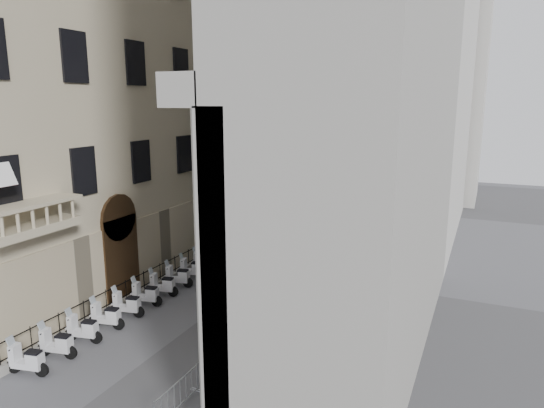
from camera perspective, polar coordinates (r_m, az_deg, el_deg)
The scene contains 32 objects.
far_building at distance 55.89m, azimuth 12.38°, elevation 16.75°, with size 22.00×10.00×30.00m, color beige.
iron_fence at distance 30.93m, azimuth -8.80°, elevation -7.23°, with size 0.30×28.00×1.40m, color black, non-canonical shape.
blue_awning at distance 34.80m, azimuth 10.44°, elevation -5.10°, with size 1.60×3.00×3.00m, color navy, non-canonical shape.
flag at distance 21.93m, azimuth -27.62°, elevation -16.94°, with size 1.00×1.40×8.20m, color #9E0C11, non-canonical shape.
scooter_0 at distance 21.46m, azimuth -26.70°, elevation -17.50°, with size 0.56×1.40×1.50m, color silver, non-canonical shape.
scooter_1 at distance 22.23m, azimuth -23.84°, elevation -16.17°, with size 0.56×1.40×1.50m, color silver, non-canonical shape.
scooter_2 at distance 23.05m, azimuth -21.21°, elevation -14.90°, with size 0.56×1.40×1.50m, color silver, non-canonical shape.
scooter_3 at distance 23.93m, azimuth -18.80°, elevation -13.69°, with size 0.56×1.40×1.50m, color silver, non-canonical shape.
scooter_4 at distance 24.85m, azimuth -16.59°, elevation -12.54°, with size 0.56×1.40×1.50m, color silver, non-canonical shape.
scooter_5 at distance 25.82m, azimuth -14.55°, elevation -11.47°, with size 0.56×1.40×1.50m, color silver, non-canonical shape.
scooter_6 at distance 26.82m, azimuth -12.68°, elevation -10.46°, with size 0.56×1.40×1.50m, color silver, non-canonical shape.
scooter_7 at distance 27.86m, azimuth -10.96°, elevation -9.51°, with size 0.56×1.40×1.50m, color silver, non-canonical shape.
scooter_8 at distance 28.93m, azimuth -9.37°, elevation -8.63°, with size 0.56×1.40×1.50m, color silver, non-canonical shape.
scooter_9 at distance 30.02m, azimuth -7.90°, elevation -7.81°, with size 0.56×1.40×1.50m, color silver, non-canonical shape.
scooter_10 at distance 31.14m, azimuth -6.54°, elevation -7.03°, with size 0.56×1.40×1.50m, color silver, non-canonical shape.
scooter_11 at distance 32.28m, azimuth -5.28°, elevation -6.31°, with size 0.56×1.40×1.50m, color silver, non-canonical shape.
scooter_12 at distance 33.43m, azimuth -4.11°, elevation -5.64°, with size 0.56×1.40×1.50m, color silver, non-canonical shape.
scooter_13 at distance 34.61m, azimuth -3.02°, elevation -5.01°, with size 0.56×1.40×1.50m, color silver, non-canonical shape.
scooter_14 at distance 35.80m, azimuth -2.01°, elevation -4.42°, with size 0.56×1.40×1.50m, color silver, non-canonical shape.
barrier_1 at distance 19.58m, azimuth -6.57°, elevation -19.19°, with size 0.60×2.40×1.10m, color #A6A8AD, non-canonical shape.
barrier_2 at distance 21.48m, azimuth -3.04°, elevation -16.12°, with size 0.60×2.40×1.10m, color #A6A8AD, non-canonical shape.
barrier_3 at distance 23.49m, azimuth -0.19°, elevation -13.51°, with size 0.60×2.40×1.10m, color #A6A8AD, non-canonical shape.
barrier_4 at distance 25.58m, azimuth 2.16°, elevation -11.30°, with size 0.60×2.40×1.10m, color #A6A8AD, non-canonical shape.
barrier_5 at distance 27.74m, azimuth 4.12°, elevation -9.41°, with size 0.60×2.40×1.10m, color #A6A8AD, non-canonical shape.
barrier_6 at distance 29.96m, azimuth 5.78°, elevation -7.79°, with size 0.60×2.40×1.10m, color #A6A8AD, non-canonical shape.
barrier_7 at distance 32.22m, azimuth 7.19°, elevation -6.39°, with size 0.60×2.40×1.10m, color #A6A8AD, non-canonical shape.
security_tent at distance 34.23m, azimuth -3.19°, elevation -0.41°, with size 4.08×4.08×3.31m.
street_lamp at distance 28.86m, azimuth -8.56°, elevation 1.96°, with size 2.80×0.35×8.60m.
info_kiosk at distance 32.88m, azimuth -2.92°, elevation -4.14°, with size 0.38×0.94×1.95m.
pedestrian_a at distance 31.97m, azimuth 4.78°, elevation -4.75°, with size 0.67×0.44×1.85m, color #0D1035.
pedestrian_b at distance 42.74m, azimuth 8.66°, elevation -0.53°, with size 0.91×0.71×1.88m, color black.
pedestrian_c at distance 40.85m, azimuth 6.57°, elevation -0.99°, with size 0.96×0.63×1.97m, color black.
Camera 1 is at (11.76, -6.42, 10.12)m, focal length 32.00 mm.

